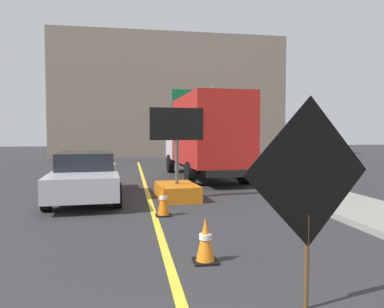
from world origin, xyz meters
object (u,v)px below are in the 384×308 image
highway_guide_sign (201,111)px  traffic_cone_mid_lane (163,200)px  box_truck (205,136)px  arrow_board_trailer (177,183)px  traffic_cone_near_sign (205,240)px  roadwork_sign (308,176)px  pickup_car (86,175)px

highway_guide_sign → traffic_cone_mid_lane: 15.55m
traffic_cone_mid_lane → box_truck: bearing=70.8°
arrow_board_trailer → traffic_cone_mid_lane: size_ratio=3.53×
box_truck → traffic_cone_mid_lane: box_truck is taller
highway_guide_sign → traffic_cone_near_sign: bearing=-101.0°
roadwork_sign → arrow_board_trailer: 7.11m
roadwork_sign → highway_guide_sign: bearing=82.2°
highway_guide_sign → traffic_cone_near_sign: size_ratio=7.31×
arrow_board_trailer → box_truck: (1.82, 4.79, 1.38)m
box_truck → pickup_car: 6.24m
box_truck → traffic_cone_near_sign: bearing=-101.6°
box_truck → highway_guide_sign: size_ratio=1.52×
box_truck → traffic_cone_near_sign: box_truck is taller
pickup_car → traffic_cone_near_sign: 6.49m
traffic_cone_mid_lane → highway_guide_sign: bearing=75.5°
traffic_cone_mid_lane → roadwork_sign: bearing=-76.9°
traffic_cone_near_sign → traffic_cone_mid_lane: (-0.34, 3.23, 0.04)m
pickup_car → traffic_cone_mid_lane: size_ratio=6.70×
roadwork_sign → pickup_car: size_ratio=0.46×
arrow_board_trailer → pickup_car: bearing=166.8°
pickup_car → highway_guide_sign: (5.91, 11.98, 2.73)m
roadwork_sign → arrow_board_trailer: size_ratio=0.86×
box_truck → pickup_car: box_truck is taller
roadwork_sign → pickup_car: 8.33m
arrow_board_trailer → roadwork_sign: bearing=-85.7°
box_truck → traffic_cone_mid_lane: size_ratio=9.92×
pickup_car → traffic_cone_mid_lane: pickup_car is taller
box_truck → traffic_cone_near_sign: (-2.09, -10.18, -1.53)m
box_truck → highway_guide_sign: highway_guide_sign is taller
arrow_board_trailer → box_truck: 5.31m
roadwork_sign → traffic_cone_near_sign: (-0.79, 1.63, -1.14)m
pickup_car → traffic_cone_near_sign: pickup_car is taller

